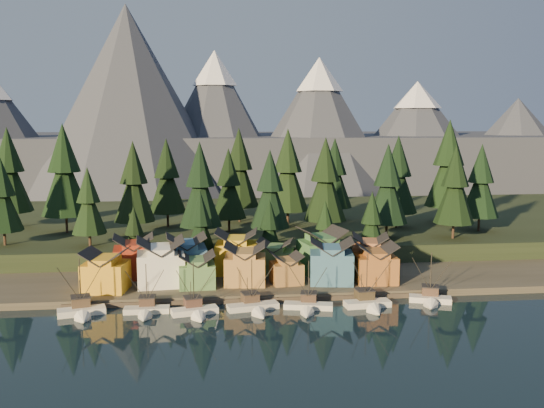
{
  "coord_description": "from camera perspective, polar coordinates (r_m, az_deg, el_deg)",
  "views": [
    {
      "loc": [
        -10.95,
        -107.06,
        37.68
      ],
      "look_at": [
        4.49,
        30.0,
        18.67
      ],
      "focal_mm": 40.0,
      "sensor_mm": 36.0,
      "label": 1
    }
  ],
  "objects": [
    {
      "name": "tree_hill_13",
      "position": [
        169.84,
        16.83,
        1.49
      ],
      "size": [
        10.89,
        10.89,
        25.36
      ],
      "color": "#332319",
      "rests_on": "hillside"
    },
    {
      "name": "house_front_3",
      "position": [
        135.6,
        -2.55,
        -5.54
      ],
      "size": [
        9.85,
        9.48,
        9.13
      ],
      "rotation": [
        0.0,
        0.0,
        -0.11
      ],
      "color": "#AB7A3C",
      "rests_on": "shore_strip"
    },
    {
      "name": "boat_3",
      "position": [
        122.12,
        -1.66,
        -9.12
      ],
      "size": [
        11.0,
        11.62,
        11.31
      ],
      "rotation": [
        0.0,
        0.0,
        0.21
      ],
      "color": "beige",
      "rests_on": "ground"
    },
    {
      "name": "dock",
      "position": [
        129.5,
        -1.32,
        -8.84
      ],
      "size": [
        80.0,
        4.0,
        1.0
      ],
      "primitive_type": "cube",
      "color": "#4B3F35",
      "rests_on": "ground"
    },
    {
      "name": "tree_hill_1",
      "position": [
        179.97,
        -18.96,
        2.74
      ],
      "size": [
        13.34,
        13.34,
        31.08
      ],
      "color": "#332319",
      "rests_on": "hillside"
    },
    {
      "name": "house_back_5",
      "position": [
        146.7,
        9.19,
        -4.56
      ],
      "size": [
        9.99,
        10.07,
        9.36
      ],
      "rotation": [
        0.0,
        0.0,
        -0.23
      ],
      "color": "#A6633B",
      "rests_on": "shore_strip"
    },
    {
      "name": "hillside",
      "position": [
        200.39,
        -3.2,
        -2.13
      ],
      "size": [
        420.0,
        100.0,
        6.0
      ],
      "primitive_type": "cube",
      "color": "black",
      "rests_on": "ground"
    },
    {
      "name": "tree_hill_17",
      "position": [
        183.85,
        19.05,
        1.83
      ],
      "size": [
        10.82,
        10.82,
        25.19
      ],
      "color": "#332319",
      "rests_on": "hillside"
    },
    {
      "name": "tree_hill_7",
      "position": [
        157.06,
        -0.19,
        1.15
      ],
      "size": [
        10.49,
        10.49,
        24.44
      ],
      "color": "#332319",
      "rests_on": "hillside"
    },
    {
      "name": "house_back_1",
      "position": [
        142.11,
        -8.06,
        -4.79
      ],
      "size": [
        9.67,
        9.78,
        10.07
      ],
      "rotation": [
        0.0,
        0.0,
        0.08
      ],
      "color": "#396188",
      "rests_on": "shore_strip"
    },
    {
      "name": "house_front_2",
      "position": [
        134.35,
        -7.1,
        -6.07
      ],
      "size": [
        8.18,
        8.23,
        7.61
      ],
      "rotation": [
        0.0,
        0.0,
        0.05
      ],
      "color": "#548246",
      "rests_on": "shore_strip"
    },
    {
      "name": "house_front_5",
      "position": [
        136.93,
        5.61,
        -5.26
      ],
      "size": [
        10.66,
        9.95,
        9.93
      ],
      "rotation": [
        0.0,
        0.0,
        -0.15
      ],
      "color": "#386785",
      "rests_on": "shore_strip"
    },
    {
      "name": "tree_shore_0",
      "position": [
        150.59,
        -12.84,
        -2.89
      ],
      "size": [
        6.79,
        6.79,
        15.82
      ],
      "color": "#332319",
      "rests_on": "shore_strip"
    },
    {
      "name": "tree_shore_4",
      "position": [
        155.13,
        9.36,
        -1.91
      ],
      "size": [
        8.0,
        8.0,
        18.63
      ],
      "color": "#332319",
      "rests_on": "shore_strip"
    },
    {
      "name": "tree_hill_10",
      "position": [
        192.27,
        5.9,
        2.66
      ],
      "size": [
        11.34,
        11.34,
        26.42
      ],
      "color": "#332319",
      "rests_on": "hillside"
    },
    {
      "name": "house_back_2",
      "position": [
        145.19,
        -3.37,
        -4.4
      ],
      "size": [
        10.74,
        10.04,
        10.32
      ],
      "rotation": [
        0.0,
        0.0,
        -0.12
      ],
      "color": "yellow",
      "rests_on": "shore_strip"
    },
    {
      "name": "tree_shore_3",
      "position": [
        152.52,
        5.0,
        -2.43
      ],
      "size": [
        7.11,
        7.11,
        16.56
      ],
      "color": "#332319",
      "rests_on": "shore_strip"
    },
    {
      "name": "boat_5",
      "position": [
        125.33,
        9.15,
        -8.62
      ],
      "size": [
        9.87,
        10.59,
        12.0
      ],
      "rotation": [
        0.0,
        0.0,
        0.09
      ],
      "color": "silver",
      "rests_on": "ground"
    },
    {
      "name": "tree_hill_0",
      "position": [
        168.16,
        -24.06,
        0.6
      ],
      "size": [
        9.77,
        9.77,
        22.77
      ],
      "color": "#332319",
      "rests_on": "hillside"
    },
    {
      "name": "tree_hill_12",
      "position": [
        182.95,
        11.75,
        2.46
      ],
      "size": [
        11.8,
        11.8,
        27.49
      ],
      "color": "#332319",
      "rests_on": "hillside"
    },
    {
      "name": "ground",
      "position": [
        114.03,
        -0.57,
        -11.45
      ],
      "size": [
        500.0,
        500.0,
        0.0
      ],
      "primitive_type": "plane",
      "color": "black",
      "rests_on": "ground"
    },
    {
      "name": "boat_4",
      "position": [
        122.75,
        3.41,
        -9.07
      ],
      "size": [
        10.52,
        11.08,
        10.9
      ],
      "rotation": [
        0.0,
        0.0,
        -0.22
      ],
      "color": "beige",
      "rests_on": "ground"
    },
    {
      "name": "tree_hill_16",
      "position": [
        194.26,
        -23.51,
        2.69
      ],
      "size": [
        12.87,
        12.87,
        29.99
      ],
      "color": "#332319",
      "rests_on": "hillside"
    },
    {
      "name": "tree_hill_14",
      "position": [
        194.63,
        16.27,
        3.39
      ],
      "size": [
        13.82,
        13.82,
        32.19
      ],
      "color": "#332319",
      "rests_on": "hillside"
    },
    {
      "name": "boat_0",
      "position": [
        124.6,
        -17.5,
        -8.93
      ],
      "size": [
        9.82,
        10.49,
        12.33
      ],
      "rotation": [
        0.0,
        0.0,
        0.25
      ],
      "color": "silver",
      "rests_on": "ground"
    },
    {
      "name": "tree_hill_15",
      "position": [
        190.02,
        -3.11,
        3.15
      ],
      "size": [
        12.69,
        12.69,
        29.56
      ],
      "color": "#332319",
      "rests_on": "hillside"
    },
    {
      "name": "house_back_0",
      "position": [
        144.54,
        -12.88,
        -4.74
      ],
      "size": [
        9.85,
        9.53,
        9.85
      ],
      "rotation": [
        0.0,
        0.0,
        0.1
      ],
      "color": "maroon",
      "rests_on": "shore_strip"
    },
    {
      "name": "tree_hill_4",
      "position": [
        183.2,
        -9.87,
        2.36
      ],
      "size": [
        11.42,
        11.42,
        26.6
      ],
      "color": "#332319",
      "rests_on": "hillside"
    },
    {
      "name": "tree_hill_3",
      "position": [
        169.03,
        -12.87,
        1.79
      ],
      "size": [
        11.31,
        11.31,
        26.35
      ],
      "color": "#332319",
      "rests_on": "hillside"
    },
    {
      "name": "boat_2",
      "position": [
        120.42,
        -7.21,
        -9.34
      ],
      "size": [
        9.75,
        10.28,
        11.38
      ],
      "rotation": [
        0.0,
        0.0,
        0.22
      ],
      "color": "white",
      "rests_on": "ground"
    },
    {
      "name": "tree_hill_9",
      "position": [
        166.22,
        5.04,
        2.04
      ],
      "size": [
        11.74,
        11.74,
        27.34
      ],
      "color": "#332319",
      "rests_on": "hillside"
    },
    {
      "name": "boat_6",
      "position": [
        131.13,
        14.7,
        -8.04
      ],
      "size": [
        9.35,
        9.98,
        11.65
      ],
      "rotation": [
        0.0,
        0.0,
        -0.33
      ],
      "color": "silver",
      "rests_on": "ground"
    },
    {
      "name": "tree_hill_5",
      "position": [
        158.01,
        -6.77,
        1.55
      ],
      "size": [
        11.38,
        11.38,
        26.5
      ],
      "color": "#332319",
      "rests_on": "hillside"
    },
    {
      "name": "boat_1",
      "position": [
        122.69,
        -11.77,
        -9.19
      ],
      "size": [
        9.17,
        9.99,
        10.83
      ],
      "rotation": [
        0.0,
        0.0,
        -0.01
      ],
      "color": "beige",
      "rests_on": "ground"
    },
    {
      "name": "shore_strip",
      "position": [
        152.03,
        -2.12,
        -6.22
      ],
      "size": [
        400.0,
        50.0,
        1.5
      ],
      "primitive_type": "cube",
      "color": "#3B362A",
      "rests_on": "ground"
    },
    {
      "name": "house_front_1",
      "position": [
        136.69,
        -10.43,
        -5.25
      ],
      "size": [
        11.01,
        10.64,
        10.5
      ],
      "rotation": [
        0.0,
        0.0,
        0.09
      ],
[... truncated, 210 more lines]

